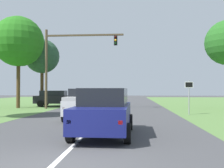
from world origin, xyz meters
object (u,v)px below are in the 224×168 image
at_px(red_suv_near, 105,110).
at_px(extra_tree_2, 19,42).
at_px(keep_moving_sign, 189,93).
at_px(crossing_suv_far, 55,98).
at_px(extra_tree_1, 42,57).
at_px(pickup_truck_lead, 86,104).
at_px(traffic_light, 66,56).

height_order(red_suv_near, extra_tree_2, extra_tree_2).
distance_m(red_suv_near, extra_tree_2, 18.57).
distance_m(keep_moving_sign, crossing_suv_far, 15.03).
xyz_separation_m(keep_moving_sign, extra_tree_2, (-15.54, 5.65, 5.02)).
bearing_deg(keep_moving_sign, crossing_suv_far, 146.72).
distance_m(extra_tree_1, extra_tree_2, 3.53).
height_order(pickup_truck_lead, extra_tree_2, extra_tree_2).
relative_size(traffic_light, crossing_suv_far, 1.70).
distance_m(keep_moving_sign, extra_tree_2, 17.28).
bearing_deg(red_suv_near, extra_tree_1, 116.94).
height_order(crossing_suv_far, extra_tree_2, extra_tree_2).
bearing_deg(extra_tree_2, keep_moving_sign, -19.96).
bearing_deg(extra_tree_2, crossing_suv_far, 40.92).
height_order(keep_moving_sign, extra_tree_1, extra_tree_1).
bearing_deg(keep_moving_sign, pickup_truck_lead, -153.61).
height_order(traffic_light, keep_moving_sign, traffic_light).
bearing_deg(crossing_suv_far, pickup_truck_lead, -64.86).
xyz_separation_m(keep_moving_sign, crossing_suv_far, (-12.55, 8.24, -0.72)).
bearing_deg(crossing_suv_far, extra_tree_2, -139.08).
xyz_separation_m(traffic_light, crossing_suv_far, (-2.09, 3.33, -4.14)).
xyz_separation_m(pickup_truck_lead, traffic_light, (-3.42, 8.40, 4.08)).
xyz_separation_m(keep_moving_sign, extra_tree_1, (-14.20, 8.71, 3.90)).
height_order(pickup_truck_lead, keep_moving_sign, keep_moving_sign).
xyz_separation_m(traffic_light, keep_moving_sign, (10.46, -4.91, -3.42)).
bearing_deg(pickup_truck_lead, crossing_suv_far, 115.14).
bearing_deg(traffic_light, keep_moving_sign, -25.14).
distance_m(traffic_light, extra_tree_1, 5.36).
xyz_separation_m(crossing_suv_far, extra_tree_2, (-2.99, -2.59, 5.74)).
distance_m(red_suv_near, traffic_light, 15.18).
xyz_separation_m(red_suv_near, crossing_suv_far, (-7.24, 17.03, -0.10)).
distance_m(red_suv_near, keep_moving_sign, 10.28).
bearing_deg(traffic_light, pickup_truck_lead, -67.88).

